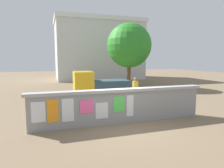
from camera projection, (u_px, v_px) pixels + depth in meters
The scene contains 9 objects.
ground at pixel (86, 92), 15.77m from camera, with size 60.00×60.00×0.00m, color #7A664C.
poster_wall at pixel (121, 105), 8.12m from camera, with size 7.49×0.42×1.43m.
auto_rickshaw_truck at pixel (98, 86), 13.00m from camera, with size 3.65×1.63×1.85m.
motorcycle at pixel (119, 102), 9.96m from camera, with size 1.87×0.70×0.87m.
bicycle_near at pixel (66, 112), 8.52m from camera, with size 1.68×0.51×0.95m.
bicycle_far at pixel (163, 103), 10.34m from camera, with size 1.69×0.50×0.95m.
person_walking at pixel (135, 88), 11.21m from camera, with size 0.47×0.47×1.62m.
tree_roadside at pixel (129, 45), 18.58m from camera, with size 4.21×4.21×6.05m.
building_background at pixel (98, 50), 26.86m from camera, with size 11.43×7.06×7.85m.
Camera 1 is at (-2.82, -7.44, 2.64)m, focal length 31.45 mm.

